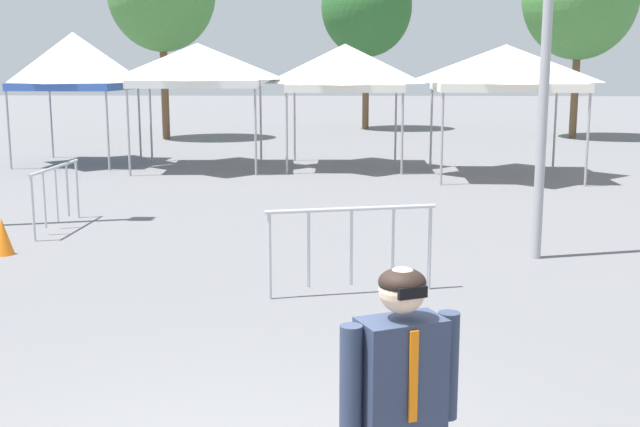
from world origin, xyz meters
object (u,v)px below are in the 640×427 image
Objects in this scene: crowd_barrier_near_person at (56,185)px; person_foreground at (400,412)px; canopy_tent_right_of_center at (505,68)px; tree_behind_tents_center at (367,7)px; crowd_barrier_mid_lot at (352,233)px; canopy_tent_behind_left at (74,61)px; canopy_tent_behind_center at (345,68)px; traffic_cone_lot_center at (2,236)px; canopy_tent_far_left at (198,65)px.

person_foreground is at bearing -61.21° from crowd_barrier_near_person.
tree_behind_tents_center reaches higher than canopy_tent_right_of_center.
person_foreground reaches higher than crowd_barrier_mid_lot.
canopy_tent_behind_left is at bearing 169.10° from canopy_tent_right_of_center.
person_foreground is (0.35, -18.01, -1.65)m from canopy_tent_behind_center.
canopy_tent_behind_center is 12.51m from crowd_barrier_mid_lot.
canopy_tent_behind_left is 0.50× the size of tree_behind_tents_center.
person_foreground is at bearing -102.42° from canopy_tent_right_of_center.
crowd_barrier_mid_lot reaches higher than traffic_cone_lot_center.
traffic_cone_lot_center is (-0.13, -1.91, -0.48)m from crowd_barrier_near_person.
canopy_tent_behind_left reaches higher than canopy_tent_right_of_center.
canopy_tent_right_of_center reaches higher than crowd_barrier_mid_lot.
person_foreground is 5.67m from crowd_barrier_mid_lot.
crowd_barrier_mid_lot is at bearing 92.17° from person_foreground.
crowd_barrier_near_person is at bearing 86.14° from traffic_cone_lot_center.
person_foreground reaches higher than crowd_barrier_near_person.
canopy_tent_far_left reaches higher than canopy_tent_right_of_center.
person_foreground is 0.85× the size of crowd_barrier_near_person.
canopy_tent_right_of_center is (3.95, -1.65, 0.00)m from canopy_tent_behind_center.
canopy_tent_behind_left is 1.03× the size of canopy_tent_far_left.
tree_behind_tents_center reaches higher than crowd_barrier_near_person.
canopy_tent_behind_center is at bearing 157.35° from canopy_tent_right_of_center.
canopy_tent_behind_center is (7.52, -0.56, -0.17)m from canopy_tent_behind_left.
canopy_tent_behind_left is at bearing 167.14° from canopy_tent_far_left.
canopy_tent_far_left is 8.59m from crowd_barrier_near_person.
canopy_tent_behind_left is 7.55m from canopy_tent_behind_center.
tree_behind_tents_center is (4.77, 13.57, 2.45)m from canopy_tent_far_left.
person_foreground is 0.24× the size of tree_behind_tents_center.
person_foreground is (-3.61, -16.36, -1.65)m from canopy_tent_right_of_center.
tree_behind_tents_center is 3.59× the size of crowd_barrier_mid_lot.
canopy_tent_behind_center is 0.93× the size of canopy_tent_right_of_center.
person_foreground is at bearing -87.83° from crowd_barrier_mid_lot.
canopy_tent_right_of_center is 11.35m from crowd_barrier_near_person.
canopy_tent_behind_center is 11.84m from traffic_cone_lot_center.
traffic_cone_lot_center is (2.55, -11.03, -2.59)m from canopy_tent_behind_left.
canopy_tent_right_of_center is 6.52× the size of traffic_cone_lot_center.
tree_behind_tents_center is at bearing 101.70° from canopy_tent_right_of_center.
canopy_tent_behind_center is at bearing -4.27° from canopy_tent_behind_left.
canopy_tent_behind_center is at bearing 64.58° from traffic_cone_lot_center.
canopy_tent_right_of_center is 0.48× the size of tree_behind_tents_center.
tree_behind_tents_center is at bearing 70.62° from canopy_tent_far_left.
canopy_tent_behind_left is 11.62m from traffic_cone_lot_center.
person_foreground is at bearing -54.78° from traffic_cone_lot_center.
canopy_tent_right_of_center is at bearing 44.66° from traffic_cone_lot_center.
traffic_cone_lot_center is at bearing 159.74° from crowd_barrier_mid_lot.
canopy_tent_behind_left is 15.43m from tree_behind_tents_center.
canopy_tent_behind_center reaches higher than canopy_tent_right_of_center.
person_foreground is 9.26m from traffic_cone_lot_center.
canopy_tent_far_left is at bearing 170.01° from canopy_tent_right_of_center.
person_foreground is at bearing -88.90° from canopy_tent_behind_center.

